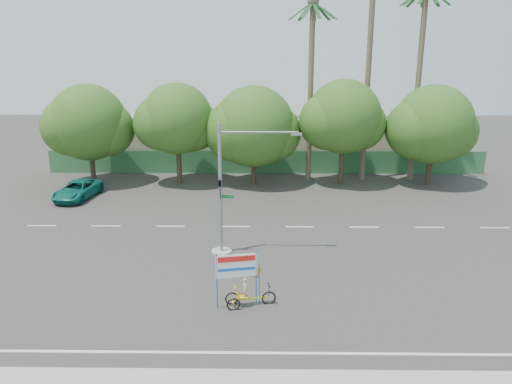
{
  "coord_description": "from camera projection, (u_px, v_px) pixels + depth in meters",
  "views": [
    {
      "loc": [
        -0.32,
        -20.92,
        10.7
      ],
      "look_at": [
        -0.64,
        3.68,
        3.5
      ],
      "focal_mm": 35.0,
      "sensor_mm": 36.0,
      "label": 1
    }
  ],
  "objects": [
    {
      "name": "palm_tall",
      "position": [
        370.0,
        49.0,
        38.75
      ],
      "size": [
        3.73,
        3.79,
        17.45
      ],
      "color": "#70604C",
      "rests_on": "ground"
    },
    {
      "name": "tree_far_left",
      "position": [
        88.0,
        125.0,
        39.19
      ],
      "size": [
        7.14,
        6.0,
        7.96
      ],
      "color": "#473828",
      "rests_on": "ground"
    },
    {
      "name": "pickup_truck",
      "position": [
        78.0,
        190.0,
        36.33
      ],
      "size": [
        2.8,
        4.89,
        1.29
      ],
      "primitive_type": "imported",
      "rotation": [
        0.0,
        0.0,
        -0.15
      ],
      "color": "#0E6759",
      "rests_on": "ground"
    },
    {
      "name": "building_left",
      "position": [
        161.0,
        141.0,
        47.59
      ],
      "size": [
        12.0,
        8.0,
        4.0
      ],
      "primitive_type": "cube",
      "color": "#C3B49B",
      "rests_on": "ground"
    },
    {
      "name": "trike_billboard",
      "position": [
        242.0,
        285.0,
        21.07
      ],
      "size": [
        2.55,
        0.85,
        2.54
      ],
      "rotation": [
        0.0,
        0.0,
        0.19
      ],
      "color": "black",
      "rests_on": "ground"
    },
    {
      "name": "building_right",
      "position": [
        350.0,
        144.0,
        47.42
      ],
      "size": [
        14.0,
        8.0,
        3.6
      ],
      "primitive_type": "cube",
      "color": "#C3B49B",
      "rests_on": "ground"
    },
    {
      "name": "fence",
      "position": [
        266.0,
        162.0,
        43.43
      ],
      "size": [
        38.0,
        0.08,
        2.0
      ],
      "primitive_type": "cube",
      "color": "#336B3D",
      "rests_on": "ground"
    },
    {
      "name": "tree_right",
      "position": [
        343.0,
        119.0,
        38.81
      ],
      "size": [
        6.9,
        5.8,
        8.36
      ],
      "color": "#473828",
      "rests_on": "ground"
    },
    {
      "name": "palm_mid",
      "position": [
        420.0,
        64.0,
        39.0
      ],
      "size": [
        3.73,
        3.79,
        15.45
      ],
      "color": "#70604C",
      "rests_on": "ground"
    },
    {
      "name": "tree_center",
      "position": [
        253.0,
        129.0,
        39.11
      ],
      "size": [
        7.62,
        6.4,
        7.85
      ],
      "color": "#473828",
      "rests_on": "ground"
    },
    {
      "name": "tree_left",
      "position": [
        177.0,
        121.0,
        39.02
      ],
      "size": [
        6.66,
        5.6,
        8.07
      ],
      "color": "#473828",
      "rests_on": "ground"
    },
    {
      "name": "traffic_signal",
      "position": [
        226.0,
        201.0,
        26.11
      ],
      "size": [
        4.72,
        1.1,
        7.0
      ],
      "color": "gray",
      "rests_on": "ground"
    },
    {
      "name": "ground",
      "position": [
        269.0,
        287.0,
        23.08
      ],
      "size": [
        120.0,
        120.0,
        0.0
      ],
      "primitive_type": "plane",
      "color": "#33302D",
      "rests_on": "ground"
    },
    {
      "name": "tree_far_right",
      "position": [
        432.0,
        127.0,
        38.89
      ],
      "size": [
        7.38,
        6.2,
        7.94
      ],
      "color": "#473828",
      "rests_on": "ground"
    },
    {
      "name": "palm_short",
      "position": [
        311.0,
        71.0,
        39.26
      ],
      "size": [
        3.73,
        3.79,
        14.45
      ],
      "color": "#70604C",
      "rests_on": "ground"
    }
  ]
}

